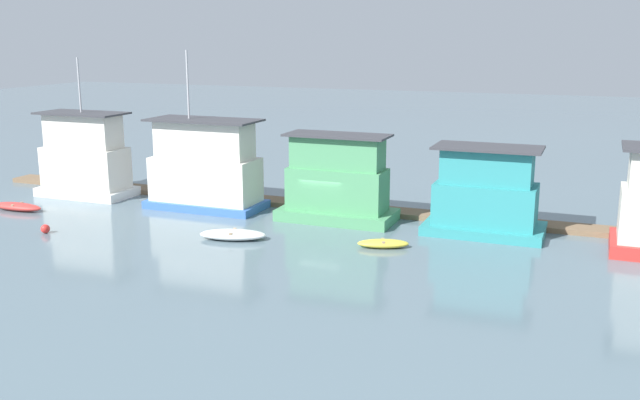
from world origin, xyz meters
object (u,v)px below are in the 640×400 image
object	(u,v)px
houseboat_white	(85,159)
dinghy_red	(17,207)
houseboat_teal	(486,196)
dinghy_yellow	(383,243)
buoy_red	(45,229)
houseboat_green	(337,183)
houseboat_blue	(205,168)
dinghy_white	(233,235)

from	to	relation	value
houseboat_white	dinghy_red	size ratio (longest dim) A/B	2.57
houseboat_teal	dinghy_yellow	world-z (taller)	houseboat_teal
buoy_red	houseboat_white	bearing A→B (deg)	115.78
houseboat_green	houseboat_blue	bearing A→B (deg)	-179.18
houseboat_green	houseboat_teal	bearing A→B (deg)	2.02
houseboat_teal	dinghy_yellow	bearing A→B (deg)	-133.13
dinghy_white	dinghy_yellow	distance (m)	8.00
houseboat_green	dinghy_red	distance (m)	20.00
houseboat_blue	dinghy_red	distance (m)	11.85
houseboat_blue	buoy_red	xyz separation A→B (m)	(-5.19, -8.42, -2.27)
houseboat_green	dinghy_yellow	world-z (taller)	houseboat_green
houseboat_green	dinghy_red	size ratio (longest dim) A/B	1.89
houseboat_teal	dinghy_red	world-z (taller)	houseboat_teal
houseboat_teal	dinghy_white	size ratio (longest dim) A/B	1.68
houseboat_blue	dinghy_white	size ratio (longest dim) A/B	2.55
houseboat_blue	dinghy_white	distance (m)	7.89
dinghy_red	buoy_red	bearing A→B (deg)	-33.17
houseboat_teal	dinghy_red	distance (m)	28.29
dinghy_white	buoy_red	world-z (taller)	dinghy_white
dinghy_yellow	buoy_red	size ratio (longest dim) A/B	5.71
houseboat_green	dinghy_yellow	distance (m)	6.31
houseboat_white	buoy_red	xyz separation A→B (m)	(4.13, -8.56, -2.26)
buoy_red	houseboat_teal	bearing A→B (deg)	21.58
houseboat_blue	dinghy_red	size ratio (longest dim) A/B	2.72
houseboat_green	dinghy_white	xyz separation A→B (m)	(-3.75, -5.84, -1.95)
houseboat_teal	dinghy_yellow	distance (m)	6.64
houseboat_teal	houseboat_blue	bearing A→B (deg)	-178.59
dinghy_white	buoy_red	size ratio (longest dim) A/B	7.76
houseboat_green	dinghy_red	bearing A→B (deg)	-165.31
houseboat_green	dinghy_yellow	bearing A→B (deg)	-46.65
houseboat_white	buoy_red	size ratio (longest dim) A/B	18.66
houseboat_teal	dinghy_white	distance (m)	13.80
houseboat_blue	dinghy_red	xyz separation A→B (m)	(-10.54, -4.92, -2.27)
houseboat_blue	buoy_red	size ratio (longest dim) A/B	19.75
houseboat_green	buoy_red	distance (m)	16.43
houseboat_green	dinghy_yellow	xyz separation A→B (m)	(4.11, -4.35, -2.00)
houseboat_white	houseboat_teal	world-z (taller)	houseboat_white
houseboat_teal	buoy_red	xyz separation A→B (m)	(-22.36, -8.84, -1.84)
houseboat_teal	dinghy_white	xyz separation A→B (m)	(-12.22, -6.14, -1.83)
houseboat_white	buoy_red	world-z (taller)	houseboat_white
houseboat_white	houseboat_blue	size ratio (longest dim) A/B	0.95
houseboat_teal	dinghy_yellow	xyz separation A→B (m)	(-4.36, -4.65, -1.87)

